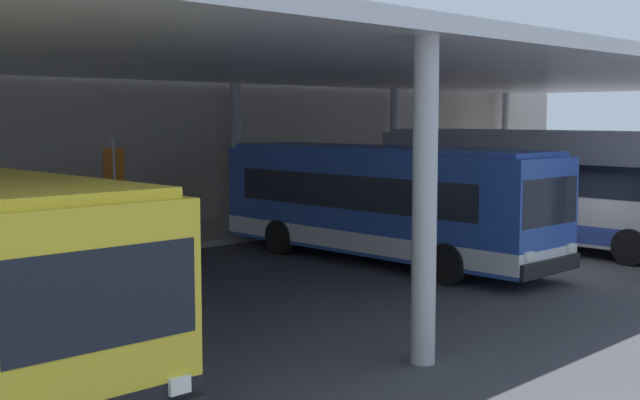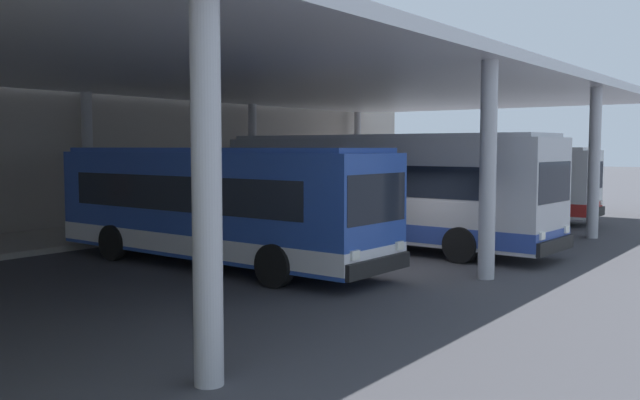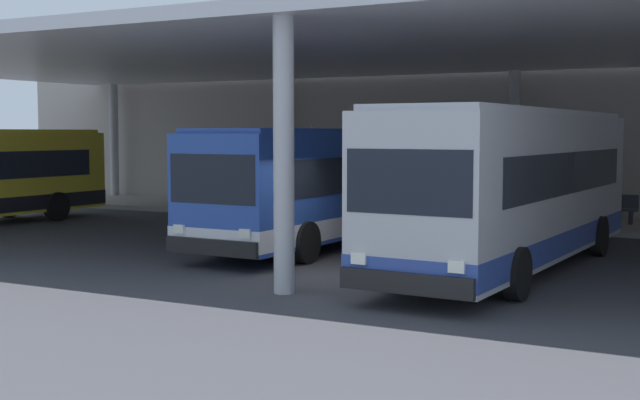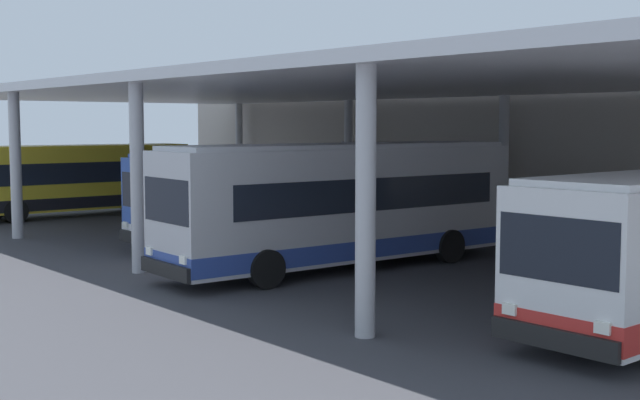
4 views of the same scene
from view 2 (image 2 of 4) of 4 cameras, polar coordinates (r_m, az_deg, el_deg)
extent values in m
plane|color=#3D3D42|center=(18.29, 6.38, -5.63)|extent=(200.00, 200.00, 0.00)
cube|color=#A39E93|center=(26.16, -16.46, -2.54)|extent=(42.00, 4.50, 0.18)
cube|color=#ADA399|center=(28.65, -20.53, 4.62)|extent=(48.00, 1.60, 6.83)
cube|color=silver|center=(21.42, -6.51, 10.34)|extent=(40.00, 17.00, 0.30)
cylinder|color=#B2B2B7|center=(9.12, -9.41, 0.80)|extent=(0.40, 0.40, 5.25)
cylinder|color=#B2B2B7|center=(16.90, 13.81, 2.40)|extent=(0.40, 0.40, 5.25)
cylinder|color=#B2B2B7|center=(27.41, -18.78, 3.04)|extent=(0.40, 0.40, 5.25)
cylinder|color=#B2B2B7|center=(25.67, 21.87, 2.87)|extent=(0.40, 0.40, 5.25)
cylinder|color=#B2B2B7|center=(33.54, -5.64, 3.47)|extent=(0.40, 0.40, 5.25)
cylinder|color=#B2B2B7|center=(40.86, 3.14, 3.66)|extent=(0.40, 0.40, 5.25)
cube|color=#284CA8|center=(18.58, -8.75, -0.21)|extent=(2.75, 10.46, 2.70)
cube|color=silver|center=(18.68, -8.71, -3.27)|extent=(2.77, 10.48, 0.50)
cube|color=black|center=(18.66, -9.07, 0.73)|extent=(2.75, 8.59, 0.90)
cube|color=black|center=(15.22, 4.64, 0.13)|extent=(2.30, 0.18, 1.10)
cube|color=black|center=(15.36, 4.89, -5.48)|extent=(2.45, 0.22, 0.36)
cube|color=#2A50B0|center=(18.52, -8.80, 4.14)|extent=(2.54, 10.04, 0.12)
cube|color=yellow|center=(15.20, 4.57, 3.22)|extent=(1.75, 0.16, 0.28)
cube|color=white|center=(14.57, 2.92, -4.61)|extent=(0.28, 0.09, 0.20)
cube|color=white|center=(16.06, 6.63, -3.79)|extent=(0.28, 0.09, 0.20)
cylinder|color=black|center=(15.62, -3.84, -5.49)|extent=(0.30, 1.01, 1.00)
cylinder|color=black|center=(17.49, 1.54, -4.40)|extent=(0.30, 1.01, 1.00)
cylinder|color=black|center=(20.15, -16.86, -3.42)|extent=(0.30, 1.01, 1.00)
cylinder|color=black|center=(21.63, -11.54, -2.78)|extent=(0.30, 1.01, 1.00)
cube|color=#B7B7BC|center=(21.89, 5.08, 1.05)|extent=(2.98, 11.30, 3.10)
cube|color=#2D4799|center=(22.00, 5.05, -2.07)|extent=(3.00, 11.32, 0.50)
cube|color=black|center=(21.96, 4.76, 1.85)|extent=(2.94, 9.29, 0.90)
cube|color=black|center=(19.33, 18.85, 1.42)|extent=(2.30, 0.22, 1.10)
cube|color=black|center=(19.46, 18.97, -3.60)|extent=(2.45, 0.27, 0.36)
cube|color=silver|center=(21.86, 5.10, 5.27)|extent=(2.76, 10.84, 0.12)
cube|color=yellow|center=(19.32, 18.84, 4.44)|extent=(1.75, 0.20, 0.28)
cube|color=white|center=(18.58, 18.01, -2.86)|extent=(0.28, 0.09, 0.20)
cube|color=white|center=(20.26, 19.85, -2.31)|extent=(0.28, 0.09, 0.20)
cylinder|color=black|center=(19.21, 11.60, -3.69)|extent=(0.32, 1.01, 1.00)
cylinder|color=black|center=(21.40, 14.64, -2.92)|extent=(0.32, 1.01, 1.00)
cylinder|color=black|center=(22.96, -3.06, -2.29)|extent=(0.32, 1.01, 1.00)
cylinder|color=black|center=(24.81, 0.74, -1.77)|extent=(0.32, 1.01, 1.00)
cube|color=white|center=(31.14, 12.61, 1.61)|extent=(2.68, 10.44, 2.70)
cube|color=red|center=(31.21, 12.58, -0.23)|extent=(2.70, 10.46, 0.50)
cube|color=black|center=(31.19, 12.37, 2.17)|extent=(2.69, 8.57, 0.90)
cube|color=black|center=(29.50, 21.87, 1.92)|extent=(2.30, 0.16, 1.10)
cube|color=black|center=(29.57, 21.96, -0.99)|extent=(2.45, 0.20, 0.36)
cube|color=white|center=(31.11, 12.66, 4.20)|extent=(2.47, 10.02, 0.12)
cube|color=yellow|center=(29.49, 21.86, 3.51)|extent=(1.75, 0.15, 0.28)
cube|color=white|center=(28.68, 21.53, -0.44)|extent=(0.28, 0.08, 0.20)
cube|color=white|center=(30.42, 22.36, -0.20)|extent=(0.28, 0.08, 0.20)
cylinder|color=black|center=(28.95, 17.50, -1.08)|extent=(0.30, 1.00, 1.00)
cylinder|color=black|center=(31.28, 18.90, -0.72)|extent=(0.30, 1.00, 1.00)
cylinder|color=black|center=(31.37, 6.88, -0.50)|extent=(0.30, 1.00, 1.00)
cylinder|color=black|center=(33.53, 8.90, -0.20)|extent=(0.30, 1.00, 1.00)
cube|color=#383D47|center=(28.38, -10.72, -0.80)|extent=(1.80, 0.44, 0.08)
cube|color=#383D47|center=(28.50, -11.00, -0.28)|extent=(1.80, 0.06, 0.44)
cube|color=#2D2D33|center=(27.93, -11.77, -1.36)|extent=(0.10, 0.36, 0.45)
cube|color=#2D2D33|center=(28.87, -9.69, -1.14)|extent=(0.10, 0.36, 0.45)
camera|label=1|loc=(4.43, -163.16, 5.93)|focal=46.18mm
camera|label=3|loc=(24.88, 53.81, 2.39)|focal=47.73mm
camera|label=4|loc=(36.98, 43.74, 4.69)|focal=47.58mm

